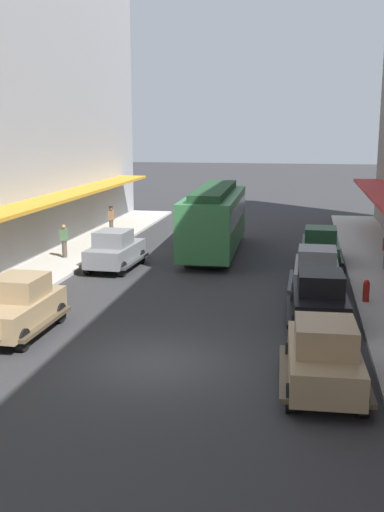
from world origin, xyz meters
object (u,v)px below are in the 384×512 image
at_px(parked_car_1, 115,249).
at_px(pedestrian_3, 111,220).
at_px(parked_car_0, 18,305).
at_px(parked_car_4, 320,245).
at_px(fire_hydrant, 366,290).
at_px(streetcar, 214,217).
at_px(pedestrian_0, 64,241).
at_px(parked_car_3, 317,269).
at_px(parked_car_2, 324,354).
at_px(parked_car_5, 320,297).

bearing_deg(parked_car_1, pedestrian_3, 108.89).
xyz_separation_m(parked_car_0, parked_car_1, (0.26, 9.35, 0.00)).
xyz_separation_m(parked_car_1, parked_car_4, (9.32, 2.63, 0.00)).
bearing_deg(fire_hydrant, parked_car_4, 102.98).
bearing_deg(parked_car_1, streetcar, 48.25).
relative_size(parked_car_1, pedestrian_0, 2.63).
bearing_deg(fire_hydrant, parked_car_0, -154.47).
bearing_deg(pedestrian_3, parked_car_3, -42.40).
distance_m(parked_car_1, parked_car_4, 9.69).
bearing_deg(parked_car_0, parked_car_4, 51.35).
bearing_deg(streetcar, pedestrian_0, -156.49).
relative_size(parked_car_0, parked_car_2, 0.99).
bearing_deg(parked_car_1, parked_car_4, 15.75).
xyz_separation_m(parked_car_3, parked_car_5, (0.04, -4.12, 0.00)).
bearing_deg(fire_hydrant, parked_car_2, -102.47).
height_order(parked_car_0, pedestrian_0, parked_car_0).
bearing_deg(parked_car_2, pedestrian_0, 132.27).
xyz_separation_m(parked_car_3, fire_hydrant, (1.78, -1.50, -0.38)).
bearing_deg(parked_car_4, parked_car_2, -90.85).
bearing_deg(parked_car_3, parked_car_1, 164.39).
height_order(streetcar, pedestrian_3, streetcar).
bearing_deg(parked_car_5, fire_hydrant, 56.27).
bearing_deg(parked_car_4, streetcar, 161.33).
relative_size(parked_car_1, fire_hydrant, 5.26).
distance_m(parked_car_4, pedestrian_0, 12.43).
bearing_deg(parked_car_0, parked_car_5, 16.03).
bearing_deg(parked_car_5, parked_car_1, 143.86).
distance_m(parked_car_0, streetcar, 14.45).
xyz_separation_m(parked_car_5, streetcar, (-5.15, 11.10, 0.96)).
height_order(parked_car_1, pedestrian_0, parked_car_1).
distance_m(parked_car_5, fire_hydrant, 3.17).
xyz_separation_m(parked_car_3, parked_car_4, (0.25, 5.17, 0.00)).
xyz_separation_m(fire_hydrant, pedestrian_0, (-13.90, 5.44, 0.43)).
height_order(parked_car_5, streetcar, streetcar).
xyz_separation_m(parked_car_3, pedestrian_3, (-11.94, 10.90, 0.07)).
xyz_separation_m(streetcar, fire_hydrant, (6.90, -8.48, -1.34)).
bearing_deg(parked_car_0, fire_hydrant, 25.53).
xyz_separation_m(parked_car_2, streetcar, (-5.14, 16.41, 0.96)).
relative_size(parked_car_1, parked_car_3, 1.01).
relative_size(parked_car_2, fire_hydrant, 5.25).
height_order(fire_hydrant, pedestrian_0, pedestrian_0).
bearing_deg(pedestrian_3, parked_car_2, -59.52).
bearing_deg(parked_car_0, parked_car_2, -15.65).
relative_size(streetcar, fire_hydrant, 11.79).
height_order(parked_car_3, pedestrian_3, parked_car_3).
relative_size(parked_car_5, pedestrian_3, 2.58).
xyz_separation_m(parked_car_0, parked_car_5, (9.37, 2.69, 0.00)).
relative_size(parked_car_4, pedestrian_3, 2.56).
height_order(parked_car_1, parked_car_2, same).
height_order(parked_car_5, pedestrian_3, parked_car_5).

